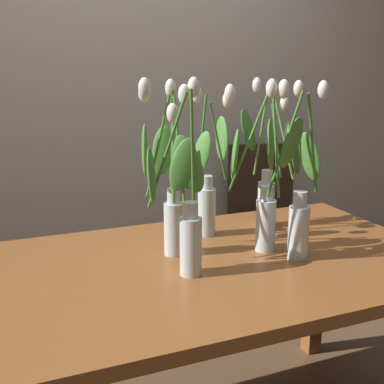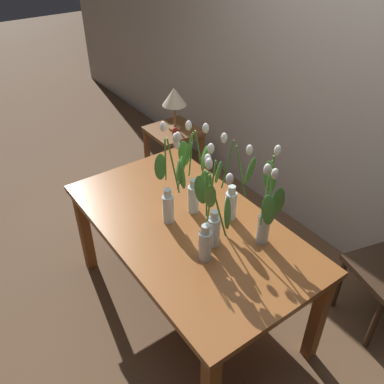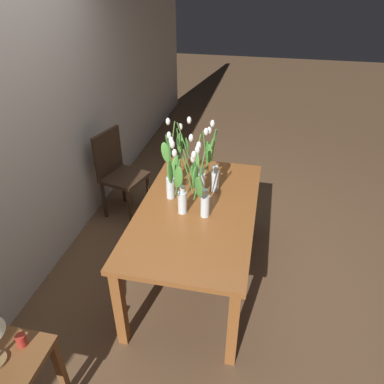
{
  "view_description": "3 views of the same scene",
  "coord_description": "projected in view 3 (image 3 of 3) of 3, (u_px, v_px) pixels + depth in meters",
  "views": [
    {
      "loc": [
        -0.58,
        -1.31,
        1.34
      ],
      "look_at": [
        -0.07,
        -0.05,
        0.99
      ],
      "focal_mm": 43.83,
      "sensor_mm": 36.0,
      "label": 1
    },
    {
      "loc": [
        1.52,
        -1.05,
        2.31
      ],
      "look_at": [
        -0.02,
        0.05,
        0.94
      ],
      "focal_mm": 38.21,
      "sensor_mm": 36.0,
      "label": 2
    },
    {
      "loc": [
        -2.29,
        -0.45,
        2.36
      ],
      "look_at": [
        0.01,
        0.04,
        0.88
      ],
      "focal_mm": 34.18,
      "sensor_mm": 36.0,
      "label": 3
    }
  ],
  "objects": [
    {
      "name": "ground_plane",
      "position": [
        197.0,
        276.0,
        3.24
      ],
      "size": [
        18.0,
        18.0,
        0.0
      ],
      "primitive_type": "plane",
      "color": "brown"
    },
    {
      "name": "room_wall_rear",
      "position": [
        23.0,
        120.0,
        2.76
      ],
      "size": [
        9.0,
        0.1,
        2.7
      ],
      "primitive_type": "cube",
      "color": "beige",
      "rests_on": "ground"
    },
    {
      "name": "dining_table",
      "position": [
        197.0,
        217.0,
        2.89
      ],
      "size": [
        1.6,
        0.9,
        0.74
      ],
      "color": "brown",
      "rests_on": "ground"
    },
    {
      "name": "tulip_vase_0",
      "position": [
        213.0,
        169.0,
        2.96
      ],
      "size": [
        0.26,
        0.15,
        0.58
      ],
      "color": "silver",
      "rests_on": "dining_table"
    },
    {
      "name": "tulip_vase_1",
      "position": [
        184.0,
        186.0,
        2.66
      ],
      "size": [
        0.2,
        0.25,
        0.58
      ],
      "color": "silver",
      "rests_on": "dining_table"
    },
    {
      "name": "tulip_vase_2",
      "position": [
        178.0,
        158.0,
        3.08
      ],
      "size": [
        0.24,
        0.2,
        0.58
      ],
      "color": "silver",
      "rests_on": "dining_table"
    },
    {
      "name": "tulip_vase_3",
      "position": [
        201.0,
        173.0,
        2.92
      ],
      "size": [
        0.25,
        0.17,
        0.58
      ],
      "color": "silver",
      "rests_on": "dining_table"
    },
    {
      "name": "tulip_vase_4",
      "position": [
        171.0,
        177.0,
        2.87
      ],
      "size": [
        0.2,
        0.21,
        0.56
      ],
      "color": "silver",
      "rests_on": "dining_table"
    },
    {
      "name": "tulip_vase_5",
      "position": [
        202.0,
        195.0,
        2.65
      ],
      "size": [
        0.2,
        0.16,
        0.59
      ],
      "color": "silver",
      "rests_on": "dining_table"
    },
    {
      "name": "dining_chair",
      "position": [
        118.0,
        170.0,
        3.81
      ],
      "size": [
        0.49,
        0.49,
        0.93
      ],
      "color": "#382619",
      "rests_on": "ground"
    },
    {
      "name": "side_table",
      "position": [
        5.0,
        375.0,
        2.01
      ],
      "size": [
        0.44,
        0.44,
        0.55
      ],
      "color": "brown",
      "rests_on": "ground"
    },
    {
      "name": "pillar_candle",
      "position": [
        21.0,
        340.0,
        2.02
      ],
      "size": [
        0.06,
        0.06,
        0.07
      ],
      "primitive_type": "cylinder",
      "color": "#B72D23",
      "rests_on": "side_table"
    }
  ]
}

